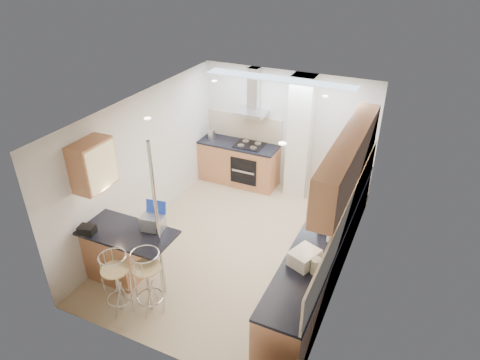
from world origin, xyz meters
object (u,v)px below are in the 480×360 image
at_px(bread_bin, 304,257).
at_px(microwave, 332,215).
at_px(laptop, 153,222).
at_px(bar_stool_near, 117,283).
at_px(bar_stool_end, 148,282).

bearing_deg(bread_bin, microwave, 105.68).
xyz_separation_m(laptop, bar_stool_near, (-0.11, -0.80, -0.56)).
height_order(bar_stool_end, bread_bin, bread_bin).
bearing_deg(microwave, laptop, 107.51).
height_order(laptop, bar_stool_end, laptop).
relative_size(bar_stool_end, bread_bin, 2.70).
xyz_separation_m(microwave, bread_bin, (-0.10, -1.06, -0.05)).
relative_size(microwave, bar_stool_end, 0.52).
distance_m(bar_stool_near, bread_bin, 2.61).
bearing_deg(bread_bin, bar_stool_end, -136.29).
distance_m(laptop, bar_stool_end, 0.86).
bearing_deg(bread_bin, laptop, -153.60).
bearing_deg(microwave, bread_bin, 163.75).
height_order(microwave, bar_stool_near, microwave).
relative_size(microwave, laptop, 1.66).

